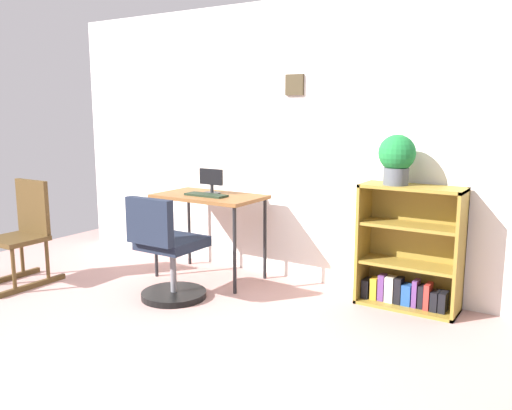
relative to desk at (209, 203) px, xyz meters
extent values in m
plane|color=tan|center=(0.70, -1.70, -0.68)|extent=(6.24, 6.24, 0.00)
cube|color=silver|center=(0.70, 0.45, 0.52)|extent=(5.20, 0.10, 2.41)
cube|color=#3B311E|center=(0.63, 0.38, 1.01)|extent=(0.17, 0.02, 0.18)
cube|color=brown|center=(0.00, 0.00, 0.05)|extent=(0.94, 0.55, 0.03)
cylinder|color=black|center=(-0.43, -0.23, -0.32)|extent=(0.03, 0.03, 0.72)
cylinder|color=black|center=(0.43, -0.23, -0.32)|extent=(0.03, 0.03, 0.72)
cylinder|color=black|center=(-0.43, 0.23, -0.32)|extent=(0.03, 0.03, 0.72)
cylinder|color=black|center=(0.43, 0.23, -0.32)|extent=(0.03, 0.03, 0.72)
cylinder|color=#262628|center=(-0.02, 0.06, 0.08)|extent=(0.15, 0.15, 0.01)
cylinder|color=#262628|center=(-0.02, 0.06, 0.12)|extent=(0.03, 0.03, 0.07)
cube|color=black|center=(-0.02, 0.05, 0.22)|extent=(0.24, 0.02, 0.14)
cube|color=black|center=(0.02, -0.07, 0.08)|extent=(0.38, 0.14, 0.02)
cylinder|color=black|center=(0.07, -0.58, -0.66)|extent=(0.52, 0.52, 0.05)
cylinder|color=slate|center=(0.07, -0.58, -0.45)|extent=(0.05, 0.05, 0.36)
cube|color=#192030|center=(0.07, -0.58, -0.23)|extent=(0.44, 0.44, 0.08)
cube|color=#192030|center=(0.07, -0.83, -0.02)|extent=(0.42, 0.07, 0.35)
cube|color=#49351A|center=(-1.45, -1.05, -0.66)|extent=(0.04, 0.64, 0.04)
cube|color=#49351A|center=(-1.09, -1.05, -0.66)|extent=(0.04, 0.64, 0.04)
cylinder|color=#49351A|center=(-1.09, -1.21, -0.47)|extent=(0.03, 0.03, 0.34)
cylinder|color=#49351A|center=(-1.45, -0.89, -0.47)|extent=(0.03, 0.03, 0.34)
cylinder|color=#49351A|center=(-1.09, -0.89, -0.47)|extent=(0.03, 0.03, 0.34)
cube|color=#49351A|center=(-1.27, -1.05, -0.28)|extent=(0.42, 0.40, 0.04)
cube|color=#49351A|center=(-1.27, -0.87, -0.03)|extent=(0.40, 0.04, 0.47)
cube|color=olive|center=(1.35, 0.22, -0.22)|extent=(0.02, 0.30, 0.94)
cube|color=olive|center=(2.08, 0.22, -0.22)|extent=(0.02, 0.30, 0.94)
cube|color=olive|center=(1.72, 0.22, 0.24)|extent=(0.75, 0.30, 0.02)
cube|color=olive|center=(1.72, 0.22, -0.67)|extent=(0.75, 0.30, 0.02)
cube|color=olive|center=(1.72, 0.35, -0.22)|extent=(0.75, 0.02, 0.94)
cube|color=olive|center=(1.72, 0.22, -0.35)|extent=(0.70, 0.28, 0.02)
cube|color=olive|center=(1.72, 0.22, -0.05)|extent=(0.70, 0.28, 0.02)
cube|color=black|center=(1.40, 0.21, -0.59)|extent=(0.05, 0.13, 0.15)
cube|color=#B79323|center=(1.46, 0.21, -0.58)|extent=(0.05, 0.09, 0.17)
cube|color=#593372|center=(1.52, 0.21, -0.56)|extent=(0.05, 0.09, 0.20)
cube|color=beige|center=(1.59, 0.21, -0.56)|extent=(0.07, 0.10, 0.20)
cube|color=black|center=(1.65, 0.21, -0.56)|extent=(0.05, 0.10, 0.20)
cube|color=#1E478C|center=(1.72, 0.21, -0.58)|extent=(0.07, 0.10, 0.16)
cube|color=#593372|center=(1.78, 0.21, -0.56)|extent=(0.04, 0.11, 0.21)
cube|color=black|center=(1.83, 0.21, -0.57)|extent=(0.04, 0.10, 0.17)
cube|color=#B22D28|center=(1.88, 0.21, -0.56)|extent=(0.04, 0.12, 0.19)
cube|color=black|center=(1.93, 0.21, -0.59)|extent=(0.05, 0.13, 0.15)
cube|color=black|center=(1.99, 0.21, -0.59)|extent=(0.05, 0.13, 0.15)
cylinder|color=#474C51|center=(1.59, 0.20, 0.32)|extent=(0.18, 0.18, 0.13)
sphere|color=#1A6D30|center=(1.59, 0.20, 0.49)|extent=(0.27, 0.27, 0.27)
camera|label=1|loc=(2.84, -3.69, 0.80)|focal=37.61mm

